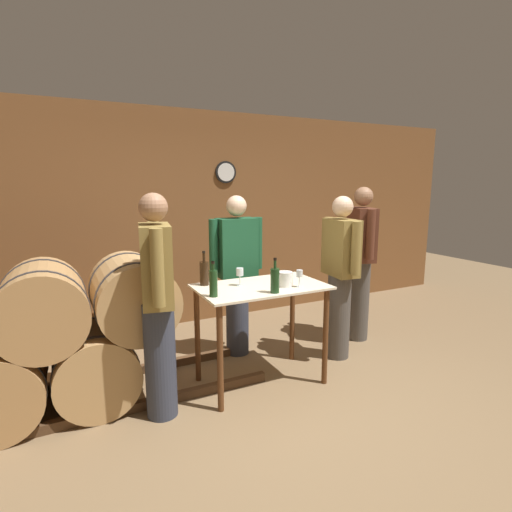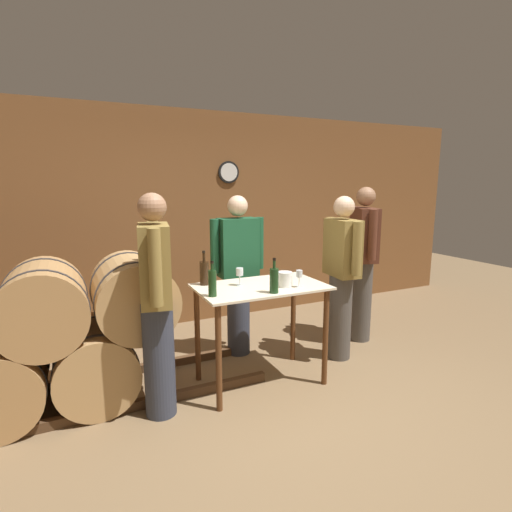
% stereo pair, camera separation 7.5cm
% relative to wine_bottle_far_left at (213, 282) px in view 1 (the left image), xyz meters
% --- Properties ---
extents(ground_plane, '(14.00, 14.00, 0.00)m').
position_rel_wine_bottle_far_left_xyz_m(ground_plane, '(0.56, -0.43, -1.03)').
color(ground_plane, brown).
extents(back_wall, '(8.40, 0.08, 2.70)m').
position_rel_wine_bottle_far_left_xyz_m(back_wall, '(0.56, 2.02, 0.32)').
color(back_wall, brown).
rests_on(back_wall, ground_plane).
extents(barrel_rack, '(4.20, 0.81, 1.21)m').
position_rel_wine_bottle_far_left_xyz_m(barrel_rack, '(-1.40, 0.47, -0.44)').
color(barrel_rack, '#4C331E').
rests_on(barrel_rack, ground_plane).
extents(tasting_table, '(1.13, 0.69, 0.92)m').
position_rel_wine_bottle_far_left_xyz_m(tasting_table, '(0.50, 0.14, -0.29)').
color(tasting_table, beige).
rests_on(tasting_table, ground_plane).
extents(wine_bottle_far_left, '(0.07, 0.07, 0.29)m').
position_rel_wine_bottle_far_left_xyz_m(wine_bottle_far_left, '(0.00, 0.00, 0.00)').
color(wine_bottle_far_left, '#193819').
rests_on(wine_bottle_far_left, tasting_table).
extents(wine_bottle_left, '(0.08, 0.08, 0.31)m').
position_rel_wine_bottle_far_left_xyz_m(wine_bottle_left, '(0.05, 0.38, -0.00)').
color(wine_bottle_left, black).
rests_on(wine_bottle_left, tasting_table).
extents(wine_bottle_center, '(0.07, 0.07, 0.29)m').
position_rel_wine_bottle_far_left_xyz_m(wine_bottle_center, '(0.49, -0.12, -0.00)').
color(wine_bottle_center, '#193819').
rests_on(wine_bottle_center, tasting_table).
extents(wine_glass_near_left, '(0.06, 0.06, 0.16)m').
position_rel_wine_bottle_far_left_xyz_m(wine_glass_near_left, '(0.33, 0.22, 0.00)').
color(wine_glass_near_left, silver).
rests_on(wine_glass_near_left, tasting_table).
extents(wine_glass_near_center, '(0.06, 0.06, 0.15)m').
position_rel_wine_bottle_far_left_xyz_m(wine_glass_near_center, '(0.77, -0.06, -0.00)').
color(wine_glass_near_center, silver).
rests_on(wine_glass_near_center, tasting_table).
extents(ice_bucket, '(0.13, 0.13, 0.13)m').
position_rel_wine_bottle_far_left_xyz_m(ice_bucket, '(0.67, 0.02, -0.05)').
color(ice_bucket, white).
rests_on(ice_bucket, tasting_table).
extents(person_host, '(0.59, 0.24, 1.69)m').
position_rel_wine_bottle_far_left_xyz_m(person_host, '(0.56, 0.82, -0.14)').
color(person_host, '#333847').
rests_on(person_host, ground_plane).
extents(person_visitor_with_scarf, '(0.34, 0.56, 1.77)m').
position_rel_wine_bottle_far_left_xyz_m(person_visitor_with_scarf, '(1.99, 0.56, -0.09)').
color(person_visitor_with_scarf, '#4C4742').
rests_on(person_visitor_with_scarf, ground_plane).
extents(person_visitor_bearded, '(0.25, 0.59, 1.68)m').
position_rel_wine_bottle_far_left_xyz_m(person_visitor_bearded, '(1.47, 0.26, -0.14)').
color(person_visitor_bearded, '#4C4742').
rests_on(person_visitor_bearded, ground_plane).
extents(person_visitor_near_door, '(0.29, 0.58, 1.74)m').
position_rel_wine_bottle_far_left_xyz_m(person_visitor_near_door, '(-0.44, 0.01, -0.11)').
color(person_visitor_near_door, '#333847').
rests_on(person_visitor_near_door, ground_plane).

